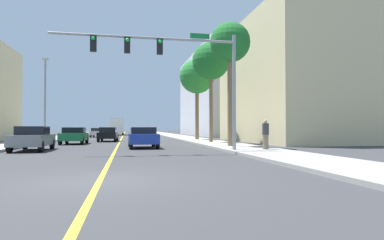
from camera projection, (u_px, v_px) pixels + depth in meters
The scene contains 18 objects.
ground at pixel (122, 137), 49.95m from camera, with size 192.00×192.00×0.00m, color #38383A.
sidewalk_left at pixel (67, 136), 48.41m from camera, with size 3.50×168.00×0.15m, color #9E9B93.
sidewalk_right at pixel (175, 136), 51.48m from camera, with size 3.50×168.00×0.15m, color #9E9B93.
lane_marking_center at pixel (122, 137), 49.95m from camera, with size 0.16×144.00×0.01m, color yellow.
building_right_near at pixel (314, 82), 33.64m from camera, with size 14.97×17.15×12.01m, color beige.
building_right_far at pixel (227, 95), 58.92m from camera, with size 12.50×26.62×14.25m, color silver.
traffic_signal_mast at pixel (176, 61), 18.06m from camera, with size 10.01×0.36×6.49m.
street_lamp at pixel (45, 95), 30.43m from camera, with size 0.56×0.28×7.67m.
palm_near at pixel (230, 45), 22.67m from camera, with size 2.76×2.76×8.48m.
palm_mid at pixel (211, 62), 29.03m from camera, with size 3.29×3.29×8.73m.
palm_far at pixel (197, 77), 35.33m from camera, with size 3.71×3.71×8.58m.
car_gray at pixel (33, 138), 19.91m from camera, with size 1.91×4.14×1.47m.
car_green at pixel (74, 135), 27.80m from camera, with size 1.95×3.87×1.41m.
car_silver at pixel (98, 132), 47.57m from camera, with size 1.92×4.09×1.32m.
car_black at pixel (108, 134), 33.13m from camera, with size 1.91×4.30×1.42m.
car_blue at pixel (143, 137), 22.66m from camera, with size 1.98×3.89×1.42m.
delivery_truck at pixel (117, 126), 60.73m from camera, with size 2.55×7.99×3.06m.
pedestrian at pixel (266, 134), 19.01m from camera, with size 0.38×0.38×1.72m.
Camera 1 is at (0.71, -9.08, 1.41)m, focal length 30.95 mm.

